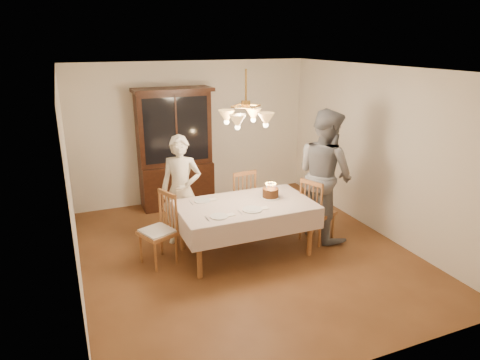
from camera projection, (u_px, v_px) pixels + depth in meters
name	position (u px, v px, depth m)	size (l,w,h in m)	color
ground	(245.00, 252.00, 6.25)	(5.00, 5.00, 0.00)	brown
room_shell	(246.00, 147.00, 5.75)	(5.00, 5.00, 5.00)	white
dining_table	(245.00, 209.00, 6.03)	(1.90, 1.10, 0.76)	brown
china_hutch	(175.00, 151.00, 7.74)	(1.38, 0.54, 2.16)	black
chair_far_side	(239.00, 201.00, 6.97)	(0.48, 0.47, 1.00)	brown
chair_left_end	(158.00, 233.00, 5.82)	(0.55, 0.57, 1.00)	brown
chair_right_end	(317.00, 213.00, 6.50)	(0.55, 0.56, 1.00)	brown
elderly_woman	(181.00, 191.00, 6.32)	(0.61, 0.40, 1.66)	#F2E7CC
adult_in_grey	(325.00, 174.00, 6.50)	(0.97, 0.76, 2.00)	slate
birthday_cake	(270.00, 193.00, 6.22)	(0.30, 0.30, 0.22)	white
place_setting_near_left	(220.00, 216.00, 5.56)	(0.38, 0.23, 0.02)	white
place_setting_near_right	(253.00, 210.00, 5.78)	(0.42, 0.27, 0.02)	white
place_setting_far_left	(203.00, 201.00, 6.11)	(0.38, 0.24, 0.02)	white
chandelier	(246.00, 118.00, 5.63)	(0.62, 0.62, 0.73)	#BF8C3F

